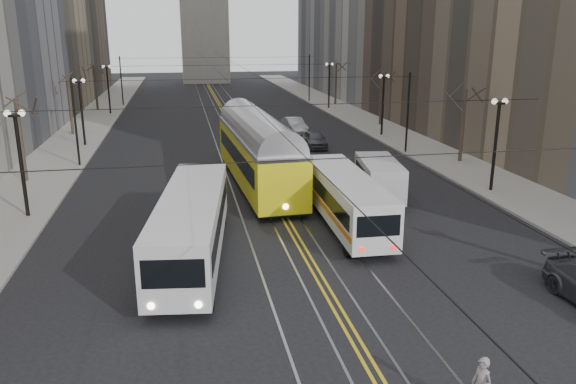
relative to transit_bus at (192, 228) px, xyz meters
name	(u,v)px	position (x,y,z in m)	size (l,w,h in m)	color
sidewalk_left	(82,133)	(-9.97, 34.50, -1.42)	(5.00, 140.00, 0.15)	gray
sidewalk_right	(371,124)	(20.03, 34.50, -1.42)	(5.00, 140.00, 0.15)	gray
streetcar_rails	(233,129)	(5.03, 34.50, -1.49)	(4.80, 130.00, 0.02)	gray
centre_lines	(233,128)	(5.03, 34.50, -1.48)	(0.42, 130.00, 0.01)	gold
lamp_posts	(253,127)	(5.03, 18.25, 1.31)	(27.60, 57.20, 5.60)	black
street_trees	(243,115)	(5.03, 24.75, 1.31)	(31.68, 53.28, 5.60)	#382D23
trolley_wires	(243,104)	(5.03, 24.34, 2.28)	(25.96, 120.00, 6.60)	black
transit_bus	(192,228)	(0.00, 0.00, 0.00)	(2.49, 11.94, 2.99)	silver
streetcar	(257,157)	(4.53, 12.01, 0.37)	(2.93, 15.78, 3.72)	yellow
rear_bus	(346,201)	(7.89, 3.02, -0.14)	(2.25, 10.37, 2.71)	silver
cargo_van	(379,181)	(11.18, 7.20, -0.29)	(2.09, 5.44, 2.41)	silver
sedan_grey	(315,139)	(11.10, 23.32, -0.77)	(1.71, 4.24, 1.44)	#43444B
sedan_silver	(294,126)	(10.77, 30.62, -0.73)	(1.61, 4.61, 1.52)	#A3A4AA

